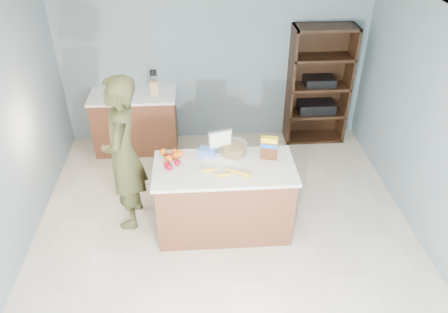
{
  "coord_description": "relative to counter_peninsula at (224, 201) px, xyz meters",
  "views": [
    {
      "loc": [
        -0.26,
        -3.59,
        3.64
      ],
      "look_at": [
        0.0,
        0.35,
        1.0
      ],
      "focal_mm": 35.0,
      "sensor_mm": 36.0,
      "label": 1
    }
  ],
  "objects": [
    {
      "name": "knife_block",
      "position": [
        -0.87,
        1.85,
        0.6
      ],
      "size": [
        0.12,
        0.1,
        0.31
      ],
      "color": "tan",
      "rests_on": "back_cabinet"
    },
    {
      "name": "apples",
      "position": [
        -0.59,
        0.06,
        0.52
      ],
      "size": [
        0.19,
        0.28,
        0.07
      ],
      "color": "maroon",
      "rests_on": "counter_peninsula"
    },
    {
      "name": "tv",
      "position": [
        -0.03,
        0.3,
        0.64
      ],
      "size": [
        0.28,
        0.12,
        0.28
      ],
      "color": "silver",
      "rests_on": "counter_peninsula"
    },
    {
      "name": "bananas",
      "position": [
        0.02,
        -0.15,
        0.51
      ],
      "size": [
        0.57,
        0.19,
        0.04
      ],
      "color": "gold",
      "rests_on": "counter_peninsula"
    },
    {
      "name": "shelving_unit",
      "position": [
        1.55,
        2.05,
        0.45
      ],
      "size": [
        0.9,
        0.4,
        1.8
      ],
      "color": "black",
      "rests_on": "ground"
    },
    {
      "name": "salad_bowl",
      "position": [
        0.13,
        0.26,
        0.54
      ],
      "size": [
        0.3,
        0.3,
        0.13
      ],
      "color": "#267219",
      "rests_on": "counter_peninsula"
    },
    {
      "name": "back_cabinet",
      "position": [
        -1.2,
        1.9,
        0.04
      ],
      "size": [
        1.24,
        0.62,
        0.9
      ],
      "color": "brown",
      "rests_on": "ground"
    },
    {
      "name": "blue_carton",
      "position": [
        -0.18,
        0.25,
        0.52
      ],
      "size": [
        0.2,
        0.15,
        0.08
      ],
      "primitive_type": "cube",
      "rotation": [
        0.0,
        0.0,
        -0.21
      ],
      "color": "blue",
      "rests_on": "counter_peninsula"
    },
    {
      "name": "floor",
      "position": [
        0.0,
        -0.3,
        -0.42
      ],
      "size": [
        4.5,
        5.0,
        0.02
      ],
      "primitive_type": "cube",
      "color": "beige",
      "rests_on": "ground"
    },
    {
      "name": "cereal_box",
      "position": [
        0.5,
        0.13,
        0.65
      ],
      "size": [
        0.2,
        0.11,
        0.28
      ],
      "color": "#592B14",
      "rests_on": "counter_peninsula"
    },
    {
      "name": "envelopes",
      "position": [
        -0.02,
        0.1,
        0.49
      ],
      "size": [
        0.45,
        0.25,
        0.0
      ],
      "color": "white",
      "rests_on": "counter_peninsula"
    },
    {
      "name": "walls",
      "position": [
        0.0,
        -0.3,
        1.24
      ],
      "size": [
        4.52,
        5.02,
        2.51
      ],
      "color": "slate",
      "rests_on": "ground"
    },
    {
      "name": "oranges",
      "position": [
        -0.56,
        0.22,
        0.52
      ],
      "size": [
        0.27,
        0.21,
        0.08
      ],
      "color": "orange",
      "rests_on": "counter_peninsula"
    },
    {
      "name": "counter_peninsula",
      "position": [
        0.0,
        0.0,
        0.0
      ],
      "size": [
        1.56,
        0.76,
        0.9
      ],
      "color": "brown",
      "rests_on": "ground"
    },
    {
      "name": "person",
      "position": [
        -1.12,
        0.25,
        0.53
      ],
      "size": [
        0.46,
        0.7,
        1.88
      ],
      "primitive_type": "imported",
      "rotation": [
        0.0,
        0.0,
        -1.59
      ],
      "color": "#3D3D1F",
      "rests_on": "ground"
    }
  ]
}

